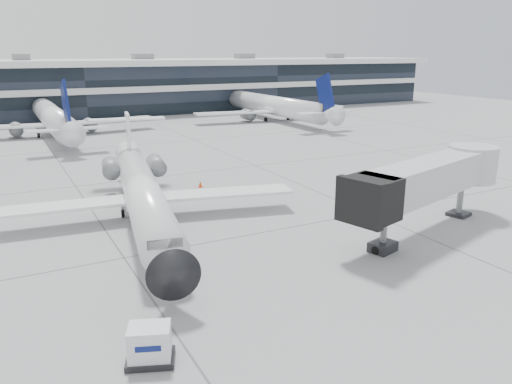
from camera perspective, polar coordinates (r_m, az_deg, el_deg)
ground at (r=36.62m, az=0.58°, el=-4.68°), size 220.00×220.00×0.00m
terminal at (r=113.66m, az=-19.78°, el=10.89°), size 170.00×22.00×10.00m
bg_jet_center at (r=86.56m, az=-22.03°, el=6.09°), size 32.00×40.00×9.60m
bg_jet_right at (r=98.78m, az=1.83°, el=8.28°), size 32.00×40.00×9.60m
regional_jet at (r=39.66m, az=-12.90°, el=0.16°), size 24.32×30.33×7.02m
jet_bridge at (r=38.39m, az=19.71°, el=1.63°), size 17.02×7.46×5.53m
cargo_uld at (r=22.48m, az=-12.04°, el=-16.71°), size 2.43×2.13×1.66m
traffic_cone at (r=49.00m, az=-6.38°, el=0.89°), size 0.54×0.54×0.64m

